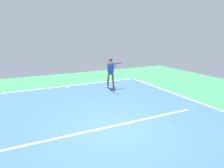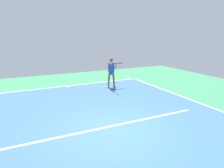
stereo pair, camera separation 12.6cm
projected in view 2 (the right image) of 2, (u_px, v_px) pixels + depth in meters
name	position (u px, v px, depth m)	size (l,w,h in m)	color
ground_plane	(113.00, 130.00, 6.96)	(21.24, 21.24, 0.00)	#388456
court_surface	(113.00, 130.00, 6.96)	(9.82, 13.23, 0.00)	#38608E
court_line_baseline_near	(67.00, 86.00, 12.70)	(9.82, 0.10, 0.01)	white
court_line_sideline_left	(212.00, 108.00, 8.99)	(0.10, 13.23, 0.01)	white
court_line_service	(110.00, 126.00, 7.19)	(7.36, 0.10, 0.01)	white
court_line_centre_mark	(68.00, 87.00, 12.53)	(0.10, 0.30, 0.01)	white
tennis_player	(112.00, 70.00, 12.17)	(1.09, 1.19, 1.79)	brown
tennis_ball_near_player	(138.00, 83.00, 13.27)	(0.07, 0.07, 0.07)	#C6E53D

